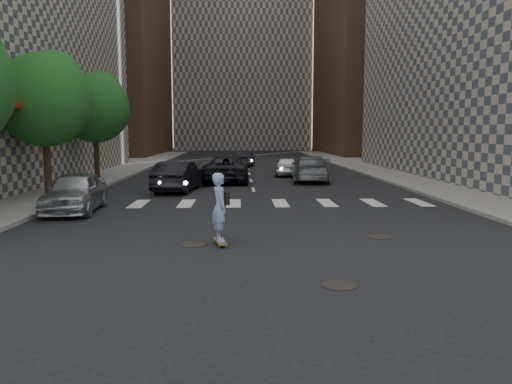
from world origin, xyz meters
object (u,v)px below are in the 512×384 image
at_px(tree_c, 96,105).
at_px(tree_b, 46,96).
at_px(traffic_car_b, 310,169).
at_px(traffic_car_c, 227,169).
at_px(silver_sedan, 75,192).
at_px(skateboarder, 220,207).
at_px(traffic_car_d, 287,166).
at_px(traffic_car_a, 178,176).
at_px(traffic_car_e, 244,159).

bearing_deg(tree_c, tree_b, -90.00).
distance_m(tree_b, traffic_car_b, 15.36).
bearing_deg(traffic_car_b, traffic_car_c, 7.30).
bearing_deg(silver_sedan, skateboarder, -48.67).
xyz_separation_m(traffic_car_c, traffic_car_d, (4.07, 4.10, -0.12)).
bearing_deg(traffic_car_b, traffic_car_d, -70.56).
relative_size(skateboarder, traffic_car_d, 0.50).
xyz_separation_m(traffic_car_a, traffic_car_c, (2.37, 4.55, 0.02)).
relative_size(silver_sedan, traffic_car_e, 1.06).
height_order(tree_c, traffic_car_e, tree_c).
bearing_deg(traffic_car_c, tree_c, -6.89).
bearing_deg(traffic_car_d, traffic_car_e, -65.61).
bearing_deg(traffic_car_c, traffic_car_e, -93.95).
xyz_separation_m(traffic_car_a, traffic_car_b, (7.46, 4.79, 0.01)).
distance_m(traffic_car_d, traffic_car_e, 9.70).
bearing_deg(skateboarder, traffic_car_e, 75.85).
relative_size(tree_b, traffic_car_a, 1.40).
height_order(silver_sedan, traffic_car_a, traffic_car_a).
bearing_deg(tree_c, traffic_car_d, 13.82).
xyz_separation_m(traffic_car_a, traffic_car_d, (6.44, 8.65, -0.10)).
relative_size(skateboarder, silver_sedan, 0.43).
xyz_separation_m(silver_sedan, traffic_car_a, (3.15, 6.47, 0.01)).
distance_m(skateboarder, traffic_car_b, 17.71).
xyz_separation_m(tree_c, traffic_car_b, (13.06, -0.90, -3.86)).
distance_m(skateboarder, traffic_car_d, 21.23).
bearing_deg(traffic_car_d, traffic_car_a, 60.61).
relative_size(tree_c, silver_sedan, 1.47).
height_order(tree_b, traffic_car_b, tree_b).
bearing_deg(tree_c, traffic_car_c, -8.12).
bearing_deg(silver_sedan, traffic_car_e, 71.11).
relative_size(tree_b, traffic_car_b, 1.22).
distance_m(tree_c, silver_sedan, 13.00).
bearing_deg(silver_sedan, traffic_car_d, 54.17).
relative_size(traffic_car_b, traffic_car_e, 1.27).
relative_size(tree_b, traffic_car_d, 1.67).
distance_m(traffic_car_b, traffic_car_d, 3.99).
bearing_deg(traffic_car_e, traffic_car_c, 92.42).
relative_size(traffic_car_a, traffic_car_c, 0.82).
distance_m(traffic_car_c, traffic_car_e, 13.42).
distance_m(traffic_car_a, traffic_car_b, 8.86).
bearing_deg(skateboarder, silver_sedan, 122.59).
xyz_separation_m(silver_sedan, traffic_car_e, (6.72, 24.39, -0.07)).
height_order(tree_c, traffic_car_c, tree_c).
bearing_deg(skateboarder, tree_c, 102.28).
distance_m(silver_sedan, traffic_car_c, 12.33).
relative_size(tree_b, traffic_car_c, 1.16).
distance_m(traffic_car_a, traffic_car_c, 5.13).
xyz_separation_m(skateboarder, traffic_car_a, (-2.56, 12.22, -0.25)).
height_order(traffic_car_c, traffic_car_d, traffic_car_c).
relative_size(skateboarder, traffic_car_c, 0.34).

